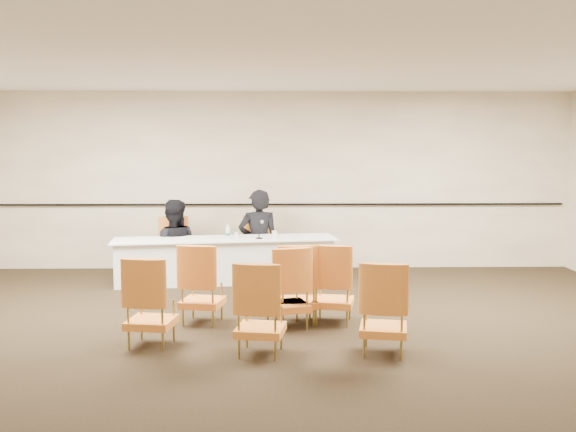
# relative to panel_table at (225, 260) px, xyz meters

# --- Properties ---
(floor) EXTENTS (10.00, 10.00, 0.00)m
(floor) POSITION_rel_panel_table_xyz_m (0.80, -2.85, -0.34)
(floor) COLOR black
(floor) RESTS_ON ground
(ceiling) EXTENTS (10.00, 10.00, 0.00)m
(ceiling) POSITION_rel_panel_table_xyz_m (0.80, -2.85, 2.66)
(ceiling) COLOR white
(ceiling) RESTS_ON ground
(wall_back) EXTENTS (10.00, 0.04, 3.00)m
(wall_back) POSITION_rel_panel_table_xyz_m (0.80, 1.15, 1.16)
(wall_back) COLOR #F6EAC1
(wall_back) RESTS_ON ground
(wall_rail) EXTENTS (9.80, 0.04, 0.03)m
(wall_rail) POSITION_rel_panel_table_xyz_m (0.80, 1.11, 0.76)
(wall_rail) COLOR black
(wall_rail) RESTS_ON wall_back
(panel_table) EXTENTS (3.46, 1.21, 0.68)m
(panel_table) POSITION_rel_panel_table_xyz_m (0.00, 0.00, 0.00)
(panel_table) COLOR white
(panel_table) RESTS_ON ground
(panelist_main) EXTENTS (0.71, 0.51, 1.82)m
(panelist_main) POSITION_rel_panel_table_xyz_m (0.50, 0.59, 0.14)
(panelist_main) COLOR black
(panelist_main) RESTS_ON ground
(panelist_main_chair) EXTENTS (0.56, 0.56, 0.95)m
(panelist_main_chair) POSITION_rel_panel_table_xyz_m (0.50, 0.59, 0.14)
(panelist_main_chair) COLOR orange
(panelist_main_chair) RESTS_ON ground
(panelist_second) EXTENTS (0.83, 0.66, 1.66)m
(panelist_second) POSITION_rel_panel_table_xyz_m (-0.86, 0.42, 0.07)
(panelist_second) COLOR black
(panelist_second) RESTS_ON ground
(panelist_second_chair) EXTENTS (0.56, 0.56, 0.95)m
(panelist_second_chair) POSITION_rel_panel_table_xyz_m (-0.86, 0.42, 0.14)
(panelist_second_chair) COLOR orange
(panelist_second_chair) RESTS_ON ground
(papers) EXTENTS (0.36, 0.31, 0.00)m
(papers) POSITION_rel_panel_table_xyz_m (0.44, -0.05, 0.34)
(papers) COLOR white
(papers) RESTS_ON panel_table
(microphone) EXTENTS (0.15, 0.22, 0.28)m
(microphone) POSITION_rel_panel_table_xyz_m (0.52, -0.08, 0.48)
(microphone) COLOR black
(microphone) RESTS_ON panel_table
(water_bottle) EXTENTS (0.08, 0.08, 0.22)m
(water_bottle) POSITION_rel_panel_table_xyz_m (0.04, -0.01, 0.45)
(water_bottle) COLOR #167B71
(water_bottle) RESTS_ON panel_table
(drinking_glass) EXTENTS (0.07, 0.07, 0.10)m
(drinking_glass) POSITION_rel_panel_table_xyz_m (0.18, -0.04, 0.39)
(drinking_glass) COLOR silver
(drinking_glass) RESTS_ON panel_table
(coffee_cup) EXTENTS (0.09, 0.09, 0.12)m
(coffee_cup) POSITION_rel_panel_table_xyz_m (0.76, -0.06, 0.40)
(coffee_cup) COLOR white
(coffee_cup) RESTS_ON panel_table
(aud_chair_front_left) EXTENTS (0.59, 0.59, 0.95)m
(aud_chair_front_left) POSITION_rel_panel_table_xyz_m (-0.09, -2.33, 0.14)
(aud_chair_front_left) COLOR orange
(aud_chair_front_left) RESTS_ON ground
(aud_chair_front_mid) EXTENTS (0.53, 0.53, 0.95)m
(aud_chair_front_mid) POSITION_rel_panel_table_xyz_m (1.02, -2.36, 0.14)
(aud_chair_front_mid) COLOR orange
(aud_chair_front_mid) RESTS_ON ground
(aud_chair_front_right) EXTENTS (0.59, 0.59, 0.95)m
(aud_chair_front_right) POSITION_rel_panel_table_xyz_m (1.45, -2.35, 0.14)
(aud_chair_front_right) COLOR orange
(aud_chair_front_right) RESTS_ON ground
(aud_chair_back_left) EXTENTS (0.57, 0.57, 0.95)m
(aud_chair_back_left) POSITION_rel_panel_table_xyz_m (-0.53, -3.19, 0.14)
(aud_chair_back_left) COLOR orange
(aud_chair_back_left) RESTS_ON ground
(aud_chair_back_mid) EXTENTS (0.58, 0.58, 0.95)m
(aud_chair_back_mid) POSITION_rel_panel_table_xyz_m (0.62, -3.50, 0.14)
(aud_chair_back_mid) COLOR orange
(aud_chair_back_mid) RESTS_ON ground
(aud_chair_back_right) EXTENTS (0.59, 0.59, 0.95)m
(aud_chair_back_right) POSITION_rel_panel_table_xyz_m (1.85, -3.50, 0.14)
(aud_chair_back_right) COLOR orange
(aud_chair_back_right) RESTS_ON ground
(aud_chair_extra) EXTENTS (0.62, 0.62, 0.95)m
(aud_chair_extra) POSITION_rel_panel_table_xyz_m (0.90, -2.54, 0.14)
(aud_chair_extra) COLOR orange
(aud_chair_extra) RESTS_ON ground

